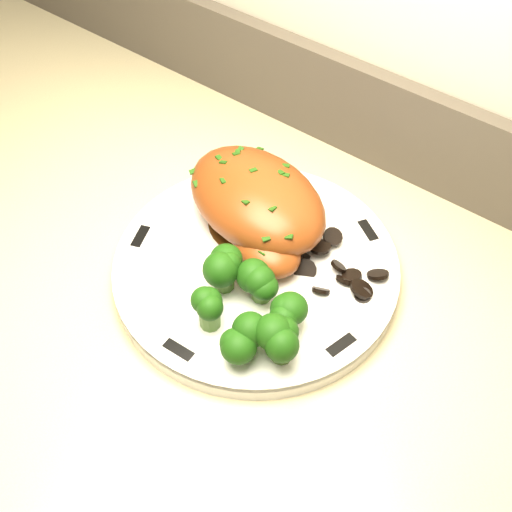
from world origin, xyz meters
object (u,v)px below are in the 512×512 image
Objects in this scene: broccoli_florets at (250,307)px; chicken_breast at (258,204)px; counter at (230,501)px; plate at (256,268)px.

chicken_breast is at bearing 124.21° from broccoli_florets.
chicken_breast is (-0.04, 0.12, 0.52)m from counter.
broccoli_florets is (0.07, -0.11, -0.01)m from chicken_breast.
chicken_breast is 1.59× the size of broccoli_florets.
counter is 11.08× the size of chicken_breast.
plate is at bearing 123.22° from broccoli_florets.
counter is at bearing -80.97° from plate.
chicken_breast is at bearing 109.20° from counter.
plate is 2.39× the size of broccoli_florets.
broccoli_florets is at bearing 30.49° from counter.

